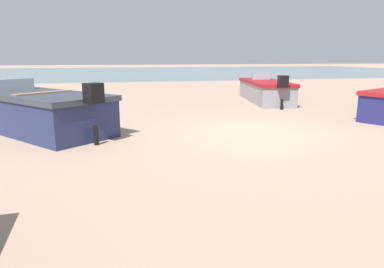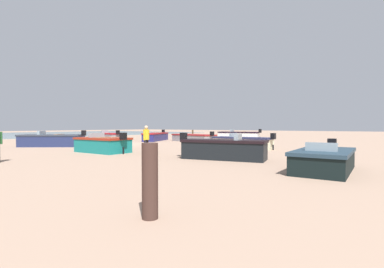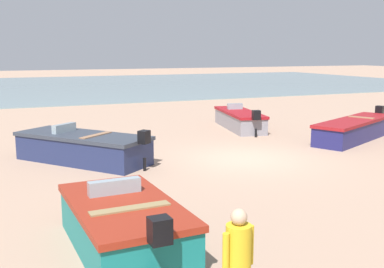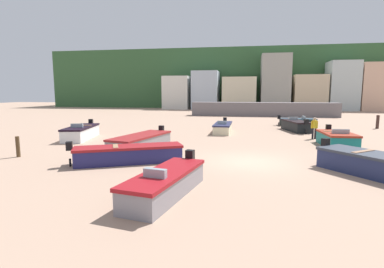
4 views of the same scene
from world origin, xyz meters
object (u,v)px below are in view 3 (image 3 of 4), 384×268
at_px(boat_teal_1, 124,225).
at_px(boat_navy_2, 83,148).
at_px(beach_walker_foreground, 238,257).
at_px(boat_navy_6, 355,129).
at_px(boat_grey_3, 239,120).

distance_m(boat_teal_1, boat_navy_2, 7.23).
bearing_deg(beach_walker_foreground, boat_teal_1, 90.11).
bearing_deg(boat_teal_1, boat_navy_2, 83.60).
relative_size(boat_navy_2, beach_walker_foreground, 2.87).
height_order(boat_navy_2, boat_navy_6, boat_navy_2).
relative_size(boat_teal_1, boat_navy_2, 0.79).
bearing_deg(boat_teal_1, beach_walker_foreground, -77.52).
bearing_deg(boat_grey_3, beach_walker_foreground, -108.05).
distance_m(boat_teal_1, beach_walker_foreground, 3.07).
bearing_deg(boat_navy_6, beach_walker_foreground, 106.66).
height_order(boat_navy_2, beach_walker_foreground, beach_walker_foreground).
height_order(boat_grey_3, boat_navy_6, boat_navy_6).
bearing_deg(boat_navy_6, boat_teal_1, 95.02).
relative_size(boat_teal_1, boat_grey_3, 0.80).
xyz_separation_m(boat_navy_2, beach_walker_foreground, (-0.28, 10.14, 0.47)).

